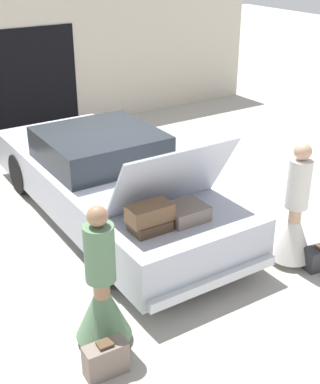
% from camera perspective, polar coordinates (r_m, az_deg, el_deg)
% --- Properties ---
extents(ground_plane, '(40.00, 40.00, 0.00)m').
position_cam_1_polar(ground_plane, '(8.19, -5.14, -2.49)').
color(ground_plane, '#ADA89E').
extents(garage_wall_back, '(12.00, 0.14, 2.80)m').
position_cam_1_polar(garage_wall_back, '(11.50, -15.75, 12.43)').
color(garage_wall_back, beige).
rests_on(garage_wall_back, ground_plane).
extents(car, '(1.91, 5.05, 1.70)m').
position_cam_1_polar(car, '(7.94, -5.36, 1.21)').
color(car, '#B2B7C6').
rests_on(car, ground_plane).
extents(person_left, '(0.58, 0.58, 1.59)m').
position_cam_1_polar(person_left, '(5.53, -6.20, -10.97)').
color(person_left, '#997051').
rests_on(person_left, ground_plane).
extents(person_right, '(0.55, 0.55, 1.65)m').
position_cam_1_polar(person_right, '(6.97, 14.12, -3.05)').
color(person_right, tan).
rests_on(person_right, ground_plane).
extents(suitcase_beside_left_person, '(0.43, 0.21, 0.38)m').
position_cam_1_polar(suitcase_beside_left_person, '(5.41, -5.80, -17.31)').
color(suitcase_beside_left_person, '#75665B').
rests_on(suitcase_beside_left_person, ground_plane).
extents(suitcase_beside_right_person, '(0.44, 0.28, 0.33)m').
position_cam_1_polar(suitcase_beside_right_person, '(7.16, 16.69, -6.69)').
color(suitcase_beside_right_person, '#2D2D33').
rests_on(suitcase_beside_right_person, ground_plane).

